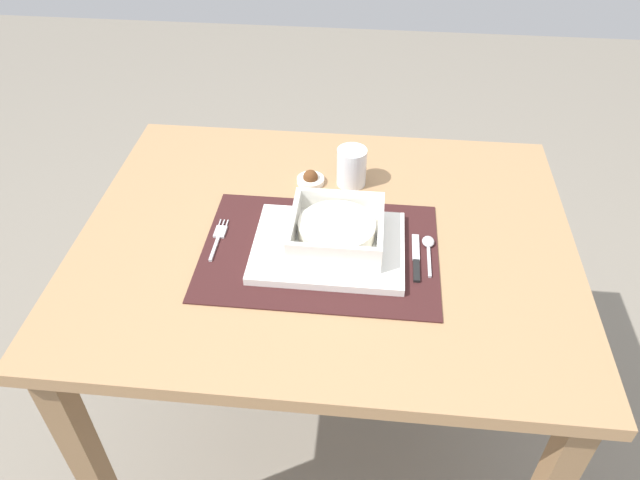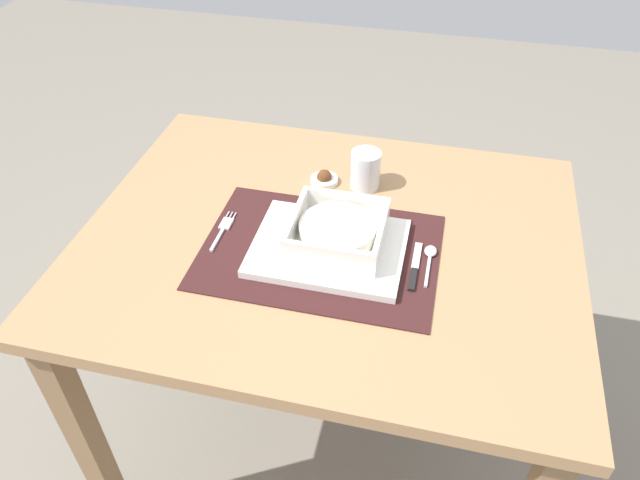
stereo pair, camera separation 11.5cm
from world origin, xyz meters
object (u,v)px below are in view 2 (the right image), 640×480
at_px(porridge_bowl, 337,232).
at_px(spoon, 430,255).
at_px(condiment_saucer, 324,179).
at_px(fork, 224,228).
at_px(drinking_glass, 365,171).
at_px(dining_table, 328,272).
at_px(butter_knife, 415,269).

height_order(porridge_bowl, spoon, porridge_bowl).
xyz_separation_m(porridge_bowl, condiment_saucer, (-0.07, 0.21, -0.03)).
distance_m(fork, drinking_glass, 0.33).
bearing_deg(dining_table, spoon, -5.87).
height_order(dining_table, drinking_glass, drinking_glass).
bearing_deg(dining_table, drinking_glass, 77.92).
xyz_separation_m(spoon, drinking_glass, (-0.16, 0.21, 0.03)).
xyz_separation_m(spoon, condiment_saucer, (-0.25, 0.20, 0.00)).
relative_size(porridge_bowl, spoon, 1.56).
height_order(dining_table, porridge_bowl, porridge_bowl).
height_order(porridge_bowl, drinking_glass, drinking_glass).
distance_m(dining_table, porridge_bowl, 0.15).
bearing_deg(spoon, drinking_glass, 124.85).
height_order(dining_table, condiment_saucer, condiment_saucer).
bearing_deg(drinking_glass, porridge_bowl, -94.03).
xyz_separation_m(dining_table, condiment_saucer, (-0.05, 0.18, 0.11)).
height_order(dining_table, butter_knife, butter_knife).
xyz_separation_m(dining_table, butter_knife, (0.18, -0.06, 0.11)).
bearing_deg(dining_table, fork, -171.47).
bearing_deg(fork, porridge_bowl, 3.58).
relative_size(spoon, drinking_glass, 1.31).
bearing_deg(drinking_glass, fork, -139.13).
distance_m(fork, condiment_saucer, 0.26).
height_order(spoon, drinking_glass, drinking_glass).
distance_m(porridge_bowl, condiment_saucer, 0.23).
xyz_separation_m(dining_table, drinking_glass, (0.04, 0.19, 0.14)).
xyz_separation_m(butter_knife, condiment_saucer, (-0.23, 0.24, 0.00)).
height_order(butter_knife, condiment_saucer, condiment_saucer).
height_order(porridge_bowl, butter_knife, porridge_bowl).
distance_m(porridge_bowl, butter_knife, 0.16).
distance_m(spoon, drinking_glass, 0.27).
bearing_deg(drinking_glass, butter_knife, -60.74).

